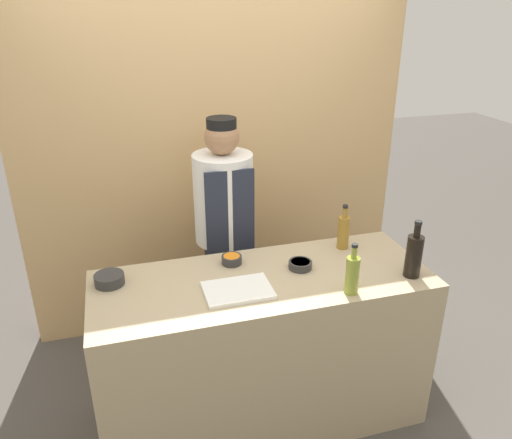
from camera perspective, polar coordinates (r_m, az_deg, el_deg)
The scene contains 11 objects.
ground_plane at distance 3.22m, azimuth 0.73°, elevation -21.15°, with size 14.00×14.00×0.00m, color #4C4742.
cabinet_wall at distance 3.58m, azimuth -4.67°, elevation 6.29°, with size 2.69×0.18×2.40m.
counter at distance 2.91m, azimuth 0.78°, elevation -14.65°, with size 1.79×0.68×0.93m.
sauce_bowl_red at distance 2.68m, azimuth -16.42°, elevation -6.51°, with size 0.15×0.15×0.06m.
sauce_bowl_white at distance 2.73m, azimuth 5.08°, elevation -5.13°, with size 0.13×0.13×0.04m.
sauce_bowl_orange at distance 2.77m, azimuth -2.80°, elevation -4.55°, with size 0.11×0.11×0.05m.
cutting_board at distance 2.52m, azimuth -2.09°, elevation -8.08°, with size 0.34×0.24×0.02m.
bottle_soy at distance 2.73m, azimuth 17.60°, elevation -3.87°, with size 0.09×0.09×0.32m.
bottle_oil at distance 2.51m, azimuth 10.95°, elevation -6.14°, with size 0.07×0.07×0.27m.
bottle_vinegar at distance 2.95m, azimuth 9.97°, elevation -1.34°, with size 0.07×0.07×0.27m.
chef_center at distance 3.24m, azimuth -3.61°, elevation -1.68°, with size 0.37×0.37×1.64m.
Camera 1 is at (-0.67, -2.17, 2.28)m, focal length 35.00 mm.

